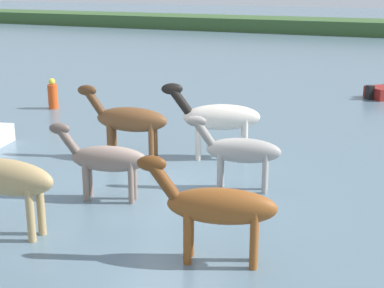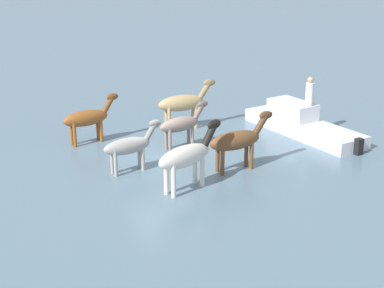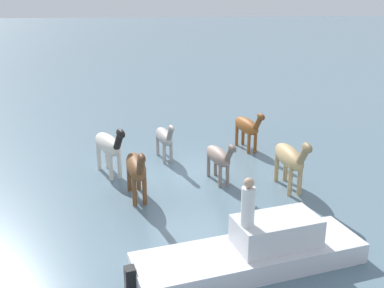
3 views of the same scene
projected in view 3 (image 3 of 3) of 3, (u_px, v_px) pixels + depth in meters
ground_plane at (186, 172)px, 17.06m from camera, size 187.76×187.76×0.00m
horse_rear_stallion at (219, 157)px, 15.95m from camera, size 2.17×0.92×1.69m
horse_mid_herd at (109, 145)px, 16.53m from camera, size 2.55×1.46×2.04m
horse_dark_mare at (247, 126)px, 19.15m from camera, size 2.37×1.01×1.84m
horse_pinto_flank at (165, 137)px, 18.06m from camera, size 2.18×0.86×1.69m
horse_chestnut_trailing at (136, 168)px, 14.62m from camera, size 2.52×0.89×1.94m
horse_lead at (290, 158)px, 15.32m from camera, size 2.62×0.77×2.03m
boat_motor_center at (255, 254)px, 11.22m from camera, size 2.85×5.95×1.37m
person_watcher_seated at (248, 204)px, 10.60m from camera, size 0.32×0.32×1.19m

